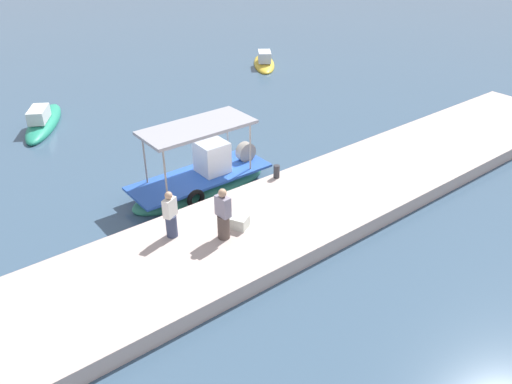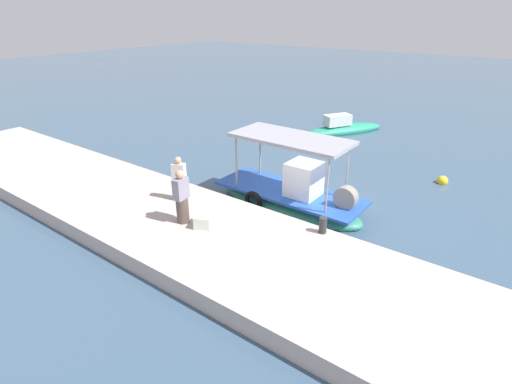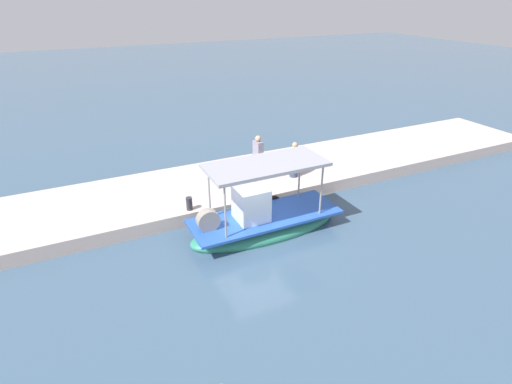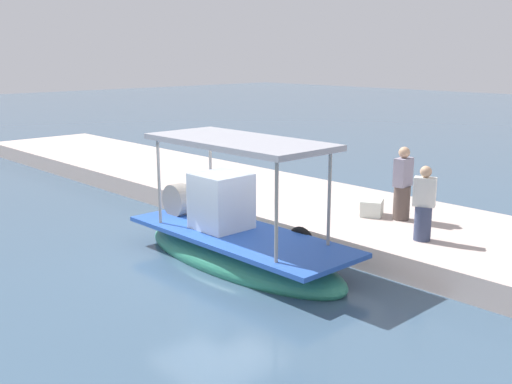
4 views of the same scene
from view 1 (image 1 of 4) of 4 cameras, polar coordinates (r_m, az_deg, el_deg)
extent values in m
plane|color=#3C566F|center=(20.56, -5.22, 0.88)|extent=(120.00, 120.00, 0.00)
cube|color=#C2AFA6|center=(17.63, 1.99, -3.35)|extent=(36.00, 4.64, 0.56)
ellipsoid|color=#2F866A|center=(20.12, -6.19, 0.48)|extent=(5.87, 2.03, 0.91)
cube|color=#2754B4|center=(19.88, -6.27, 1.75)|extent=(5.64, 2.02, 0.10)
cube|color=silver|center=(19.87, -4.95, 3.82)|extent=(1.11, 1.10, 1.34)
cylinder|color=gray|center=(20.94, -3.22, 6.39)|extent=(0.07, 0.07, 2.05)
cylinder|color=gray|center=(19.83, -0.66, 5.02)|extent=(0.07, 0.07, 2.05)
cylinder|color=gray|center=(19.25, -12.36, 3.47)|extent=(0.07, 0.07, 2.05)
cylinder|color=gray|center=(18.03, -10.13, 1.81)|extent=(0.07, 0.07, 2.05)
cube|color=#9D9DA7|center=(18.99, -6.61, 7.23)|extent=(4.26, 1.94, 0.12)
torus|color=black|center=(18.80, -6.76, -0.76)|extent=(0.74, 0.18, 0.74)
cylinder|color=gray|center=(20.81, -1.16, 4.53)|extent=(0.80, 0.35, 0.80)
cylinder|color=#363F5C|center=(16.45, -9.45, -3.76)|extent=(0.48, 0.48, 0.76)
cube|color=silver|center=(16.08, -9.65, -1.72)|extent=(0.52, 0.42, 0.62)
sphere|color=tan|center=(15.86, -9.79, -0.38)|extent=(0.25, 0.25, 0.25)
cylinder|color=#50433D|center=(16.17, -3.65, -3.88)|extent=(0.43, 0.43, 0.83)
cube|color=gray|center=(15.76, -3.74, -1.61)|extent=(0.32, 0.53, 0.68)
sphere|color=tan|center=(15.52, -3.79, -0.11)|extent=(0.27, 0.27, 0.27)
cylinder|color=#2D2D33|center=(19.70, 2.32, 2.31)|extent=(0.24, 0.24, 0.52)
cube|color=silver|center=(16.76, -2.01, -3.36)|extent=(0.75, 0.80, 0.39)
sphere|color=yellow|center=(26.54, -5.62, 8.05)|extent=(0.47, 0.47, 0.47)
ellipsoid|color=#259372|center=(28.05, -22.69, 7.12)|extent=(3.78, 5.15, 0.74)
cube|color=silver|center=(27.35, -23.20, 8.00)|extent=(1.47, 1.74, 0.62)
ellipsoid|color=gold|center=(36.20, 0.91, 14.16)|extent=(3.81, 4.55, 0.62)
cube|color=silver|center=(35.59, 0.97, 14.97)|extent=(1.48, 1.61, 0.68)
camera|label=2|loc=(16.76, 40.21, 12.38)|focal=28.23mm
camera|label=3|loc=(30.61, -9.68, 26.25)|focal=28.46mm
camera|label=4|loc=(24.11, -38.72, 10.43)|focal=42.52mm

